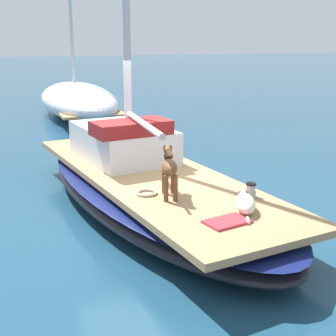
{
  "coord_description": "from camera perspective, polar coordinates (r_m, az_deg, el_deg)",
  "views": [
    {
      "loc": [
        -2.05,
        -7.65,
        2.96
      ],
      "look_at": [
        0.0,
        -1.0,
        1.01
      ],
      "focal_mm": 51.53,
      "sensor_mm": 36.0,
      "label": 1
    }
  ],
  "objects": [
    {
      "name": "dog_brown",
      "position": [
        6.94,
        0.16,
        -0.03
      ],
      "size": [
        0.33,
        0.93,
        0.7
      ],
      "color": "brown",
      "rests_on": "sailboat_main"
    },
    {
      "name": "moored_boat_far_astern",
      "position": [
        18.14,
        -10.58,
        7.95
      ],
      "size": [
        2.89,
        6.99,
        7.06
      ],
      "color": "white",
      "rests_on": "ground"
    },
    {
      "name": "dog_white",
      "position": [
        6.55,
        9.12,
        -4.09
      ],
      "size": [
        0.46,
        0.92,
        0.22
      ],
      "color": "silver",
      "rests_on": "sailboat_main"
    },
    {
      "name": "deck_towel",
      "position": [
        6.14,
        7.0,
        -6.32
      ],
      "size": [
        0.63,
        0.49,
        0.03
      ],
      "primitive_type": "cube",
      "rotation": [
        0.0,
        0.0,
        0.26
      ],
      "color": "#C6333D",
      "rests_on": "sailboat_main"
    },
    {
      "name": "cabin_house",
      "position": [
        9.14,
        -5.29,
        3.24
      ],
      "size": [
        1.81,
        2.46,
        0.84
      ],
      "color": "silver",
      "rests_on": "sailboat_main"
    },
    {
      "name": "sailboat_main",
      "position": [
        8.34,
        -2.02,
        -2.7
      ],
      "size": [
        3.89,
        7.59,
        0.66
      ],
      "color": "black",
      "rests_on": "ground"
    },
    {
      "name": "deck_winch",
      "position": [
        7.11,
        9.77,
        -2.62
      ],
      "size": [
        0.16,
        0.16,
        0.21
      ],
      "color": "#B7B7BC",
      "rests_on": "sailboat_main"
    },
    {
      "name": "ground_plane",
      "position": [
        8.45,
        -2.0,
        -4.85
      ],
      "size": [
        120.0,
        120.0,
        0.0
      ],
      "primitive_type": "plane",
      "color": "navy"
    },
    {
      "name": "mast_main",
      "position": [
        8.59,
        -4.77,
        19.16
      ],
      "size": [
        0.14,
        2.27,
        6.35
      ],
      "color": "silver",
      "rests_on": "sailboat_main"
    },
    {
      "name": "coiled_rope",
      "position": [
        7.15,
        -2.54,
        -2.94
      ],
      "size": [
        0.32,
        0.32,
        0.04
      ],
      "primitive_type": "torus",
      "color": "beige",
      "rests_on": "sailboat_main"
    }
  ]
}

